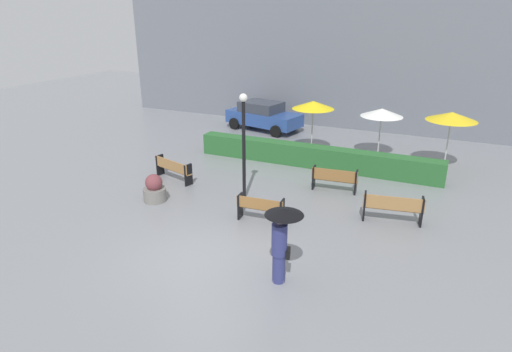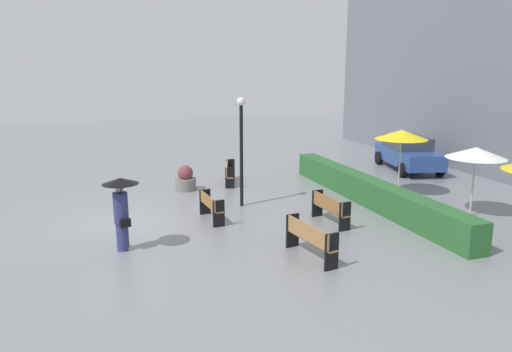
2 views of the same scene
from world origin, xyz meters
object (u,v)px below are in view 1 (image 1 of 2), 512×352
object	(u,v)px
bench_far_right	(393,207)
bench_far_left	(173,168)
bench_back_row	(335,178)
patio_umbrella_yellow_far	(452,117)
bench_mid_center	(261,207)
lamp_post	(244,136)
pedestrian_with_umbrella	(281,236)
planter_pot	(154,190)
parked_car	(263,115)
patio_umbrella_yellow	(313,105)
patio_umbrella_white	(382,113)

from	to	relation	value
bench_far_right	bench_far_left	bearing A→B (deg)	178.30
bench_back_row	patio_umbrella_yellow_far	distance (m)	5.87
bench_mid_center	lamp_post	distance (m)	2.63
pedestrian_with_umbrella	planter_pot	world-z (taller)	pedestrian_with_umbrella
bench_mid_center	bench_far_right	world-z (taller)	bench_far_right
bench_far_left	planter_pot	size ratio (longest dim) A/B	1.90
bench_far_right	parked_car	distance (m)	12.23
bench_back_row	planter_pot	bearing A→B (deg)	-148.13
patio_umbrella_yellow_far	patio_umbrella_yellow	bearing A→B (deg)	-177.40
lamp_post	patio_umbrella_white	bearing A→B (deg)	62.22
pedestrian_with_umbrella	lamp_post	distance (m)	5.28
planter_pot	patio_umbrella_yellow_far	world-z (taller)	patio_umbrella_yellow_far
lamp_post	patio_umbrella_white	distance (m)	7.60
patio_umbrella_yellow	patio_umbrella_white	size ratio (longest dim) A/B	1.10
bench_mid_center	bench_far_right	xyz separation A→B (m)	(3.82, 1.65, 0.05)
pedestrian_with_umbrella	parked_car	distance (m)	14.80
bench_mid_center	planter_pot	size ratio (longest dim) A/B	1.56
bench_mid_center	bench_far_left	world-z (taller)	bench_far_left
lamp_post	patio_umbrella_yellow	world-z (taller)	lamp_post
bench_back_row	patio_umbrella_yellow_far	xyz separation A→B (m)	(3.63, 4.26, 1.77)
bench_far_right	patio_umbrella_white	distance (m)	6.84
bench_back_row	bench_mid_center	size ratio (longest dim) A/B	1.10
pedestrian_with_umbrella	patio_umbrella_yellow_far	bearing A→B (deg)	72.22
bench_mid_center	parked_car	world-z (taller)	parked_car
lamp_post	patio_umbrella_yellow_far	distance (m)	8.93
bench_far_right	patio_umbrella_white	world-z (taller)	patio_umbrella_white
bench_mid_center	pedestrian_with_umbrella	xyz separation A→B (m)	(1.76, -2.79, 0.78)
bench_far_right	pedestrian_with_umbrella	distance (m)	4.95
bench_mid_center	planter_pot	bearing A→B (deg)	-179.51
bench_back_row	patio_umbrella_yellow	distance (m)	4.88
patio_umbrella_yellow	patio_umbrella_yellow_far	distance (m)	5.78
bench_far_right	parked_car	bearing A→B (deg)	132.88
lamp_post	parked_car	size ratio (longest dim) A/B	0.84
pedestrian_with_umbrella	patio_umbrella_yellow_far	size ratio (longest dim) A/B	0.81
patio_umbrella_white	patio_umbrella_yellow_far	size ratio (longest dim) A/B	0.92
parked_car	patio_umbrella_yellow	bearing A→B (deg)	-39.82
bench_mid_center	patio_umbrella_yellow	bearing A→B (deg)	95.09
parked_car	patio_umbrella_white	bearing A→B (deg)	-20.07
patio_umbrella_yellow_far	planter_pot	bearing A→B (deg)	-139.98
lamp_post	patio_umbrella_yellow	distance (m)	6.02
bench_mid_center	pedestrian_with_umbrella	bearing A→B (deg)	-57.67
lamp_post	patio_umbrella_yellow_far	bearing A→B (deg)	44.46
bench_far_left	patio_umbrella_yellow	distance (m)	7.02
bench_far_right	planter_pot	size ratio (longest dim) A/B	1.90
lamp_post	parked_car	distance (m)	9.87
bench_mid_center	patio_umbrella_yellow_far	distance (m)	9.40
bench_back_row	pedestrian_with_umbrella	distance (m)	6.25
planter_pot	patio_umbrella_white	bearing A→B (deg)	52.17
bench_mid_center	pedestrian_with_umbrella	distance (m)	3.39
bench_mid_center	patio_umbrella_yellow	xyz separation A→B (m)	(-0.66, 7.41, 1.82)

